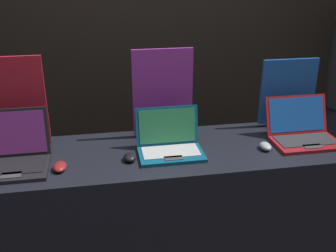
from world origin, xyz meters
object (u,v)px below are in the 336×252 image
(mouse_front, at_px, (60,167))
(promo_stand_middle, at_px, (163,96))
(promo_stand_back, at_px, (288,95))
(promo_stand_front, at_px, (17,106))
(laptop_back, at_px, (302,131))
(laptop_middle, at_px, (170,143))
(mouse_back, at_px, (265,146))
(laptop_front, at_px, (15,155))
(mouse_middle, at_px, (130,157))

(mouse_front, xyz_separation_m, promo_stand_middle, (0.60, 0.33, 0.24))
(promo_stand_middle, xyz_separation_m, promo_stand_back, (0.81, 0.03, -0.05))
(promo_stand_front, distance_m, laptop_back, 1.66)
(promo_stand_front, xyz_separation_m, promo_stand_back, (1.64, 0.05, -0.05))
(laptop_middle, bearing_deg, promo_stand_middle, 90.00)
(promo_stand_front, relative_size, mouse_back, 5.65)
(promo_stand_middle, bearing_deg, laptop_front, -163.28)
(mouse_front, height_order, promo_stand_front, promo_stand_front)
(mouse_front, bearing_deg, laptop_middle, 9.71)
(mouse_middle, xyz_separation_m, promo_stand_back, (1.04, 0.32, 0.19))
(laptop_front, height_order, mouse_front, laptop_front)
(laptop_middle, relative_size, laptop_back, 0.92)
(mouse_front, height_order, laptop_back, laptop_back)
(laptop_front, xyz_separation_m, promo_stand_front, (0.00, 0.22, 0.19))
(mouse_middle, xyz_separation_m, mouse_back, (0.78, 0.00, -0.00))
(laptop_middle, height_order, mouse_middle, laptop_middle)
(promo_stand_front, relative_size, promo_stand_back, 1.21)
(mouse_front, height_order, laptop_middle, laptop_middle)
(laptop_front, bearing_deg, promo_stand_middle, 16.72)
(laptop_front, xyz_separation_m, laptop_back, (1.64, 0.04, -0.01))
(mouse_middle, height_order, promo_stand_back, promo_stand_back)
(mouse_front, xyz_separation_m, mouse_back, (1.14, 0.04, 0.00))
(laptop_front, height_order, promo_stand_front, promo_stand_front)
(mouse_front, relative_size, promo_stand_middle, 0.20)
(mouse_front, distance_m, promo_stand_front, 0.45)
(promo_stand_front, bearing_deg, mouse_back, -10.99)
(laptop_middle, xyz_separation_m, promo_stand_back, (0.81, 0.26, 0.15))
(laptop_front, relative_size, mouse_front, 3.14)
(laptop_back, height_order, mouse_back, laptop_back)
(promo_stand_middle, xyz_separation_m, laptop_back, (0.81, -0.21, -0.20))
(promo_stand_middle, relative_size, mouse_back, 5.71)
(promo_stand_front, distance_m, mouse_middle, 0.69)
(mouse_back, height_order, promo_stand_back, promo_stand_back)
(promo_stand_front, distance_m, promo_stand_middle, 0.83)
(mouse_middle, bearing_deg, promo_stand_front, 155.81)
(mouse_middle, bearing_deg, laptop_front, 175.70)
(laptop_middle, distance_m, laptop_back, 0.81)
(promo_stand_front, height_order, mouse_back, promo_stand_front)
(mouse_back, relative_size, promo_stand_back, 0.21)
(promo_stand_front, xyz_separation_m, promo_stand_middle, (0.83, 0.03, 0.00))
(promo_stand_back, bearing_deg, laptop_front, -170.48)
(laptop_front, height_order, mouse_back, laptop_front)
(mouse_middle, distance_m, mouse_back, 0.78)
(promo_stand_middle, bearing_deg, laptop_back, -14.57)
(laptop_middle, distance_m, mouse_middle, 0.24)
(laptop_front, bearing_deg, laptop_back, 1.29)
(promo_stand_front, bearing_deg, promo_stand_back, 1.81)
(promo_stand_front, relative_size, mouse_middle, 5.84)
(mouse_front, xyz_separation_m, promo_stand_back, (1.41, 0.36, 0.19))
(laptop_middle, xyz_separation_m, laptop_back, (0.81, 0.02, 0.00))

